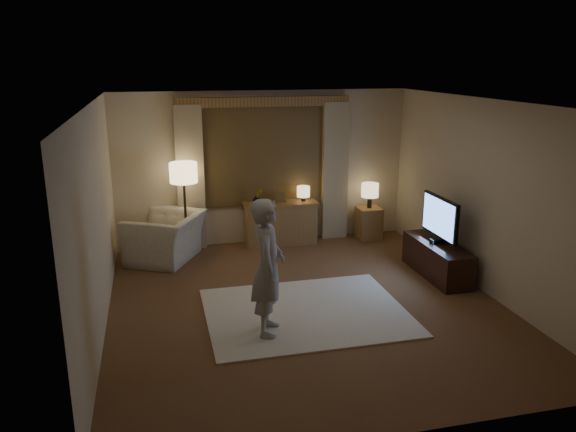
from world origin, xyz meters
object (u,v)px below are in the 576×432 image
object	(u,v)px
armchair	(166,237)
person	(268,267)
sideboard	(281,224)
side_table	(369,223)
tv_stand	(437,259)

from	to	relation	value
armchair	person	world-z (taller)	person
sideboard	side_table	xyz separation A→B (m)	(1.60, -0.05, -0.07)
armchair	person	xyz separation A→B (m)	(1.07, -2.82, 0.45)
side_table	tv_stand	size ratio (longest dim) A/B	0.40
side_table	person	size ratio (longest dim) A/B	0.35
armchair	side_table	world-z (taller)	armchair
side_table	tv_stand	bearing A→B (deg)	-80.70
armchair	tv_stand	bearing A→B (deg)	94.54
tv_stand	person	size ratio (longest dim) A/B	0.87
side_table	armchair	bearing A→B (deg)	-175.18
sideboard	side_table	distance (m)	1.60
sideboard	tv_stand	distance (m)	2.75
sideboard	side_table	bearing A→B (deg)	-1.79
tv_stand	person	world-z (taller)	person
side_table	sideboard	bearing A→B (deg)	178.21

